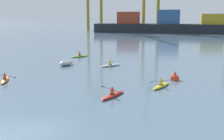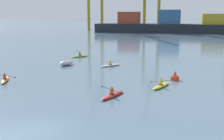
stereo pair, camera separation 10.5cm
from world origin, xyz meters
name	(u,v)px [view 1 (the left image)]	position (x,y,z in m)	size (l,w,h in m)	color
ground_plane	(33,132)	(0.00, 0.00, 0.00)	(800.00, 800.00, 0.00)	slate
container_barge	(168,25)	(3.49, 95.90, 2.75)	(55.54, 9.35, 8.45)	#1E2328
capsized_dinghy	(66,63)	(-6.79, 21.79, 0.35)	(1.88, 2.82, 0.76)	beige
channel_buoy	(175,77)	(7.96, 16.10, 0.36)	(0.90, 0.90, 1.00)	red
kayak_lime	(80,56)	(-7.60, 29.57, 0.17)	(2.65, 2.99, 1.05)	#7ABC2D
kayak_red	(113,95)	(2.95, 8.38, 0.17)	(2.16, 3.41, 0.95)	red
kayak_white	(111,65)	(-0.71, 22.53, 0.17)	(2.59, 3.03, 0.95)	silver
kayak_orange	(5,80)	(-9.44, 11.40, 0.17)	(2.06, 3.35, 0.95)	orange
kayak_yellow	(161,85)	(6.76, 12.70, 0.17)	(2.12, 3.39, 0.95)	yellow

